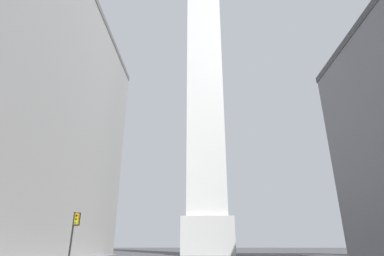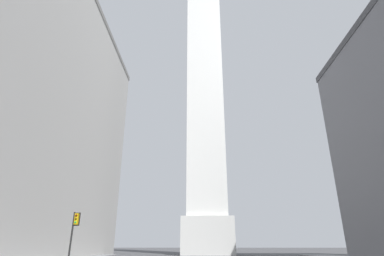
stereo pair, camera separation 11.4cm
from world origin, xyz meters
TOP-DOWN VIEW (x-y plane):
  - obelisk at (0.00, 55.83)m, footprint 8.96×8.96m
  - traffic_light_mid_left at (-14.44, 32.17)m, footprint 0.79×0.51m

SIDE VIEW (x-z plane):
  - traffic_light_mid_left at x=-14.44m, z-range 0.78..5.61m
  - obelisk at x=0.00m, z-range -1.51..69.40m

